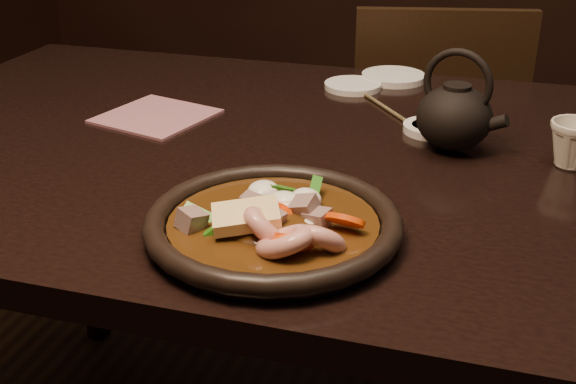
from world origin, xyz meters
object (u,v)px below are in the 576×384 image
(chair, at_px, (427,158))
(plate, at_px, (273,225))
(teapot, at_px, (455,114))
(table, at_px, (343,197))
(tea_cup, at_px, (574,143))

(chair, distance_m, plate, 1.03)
(chair, bearing_deg, teapot, 85.35)
(chair, xyz_separation_m, teapot, (0.09, -0.65, 0.34))
(chair, height_order, plate, chair)
(teapot, bearing_deg, plate, -103.56)
(table, height_order, teapot, teapot)
(table, relative_size, tea_cup, 22.31)
(plate, height_order, teapot, teapot)
(teapot, bearing_deg, chair, 111.97)
(table, bearing_deg, teapot, 18.43)
(chair, xyz_separation_m, tea_cup, (0.26, -0.66, 0.32))
(teapot, bearing_deg, tea_cup, 9.43)
(plate, relative_size, tea_cup, 4.19)
(table, distance_m, plate, 0.30)
(plate, bearing_deg, teapot, 62.23)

